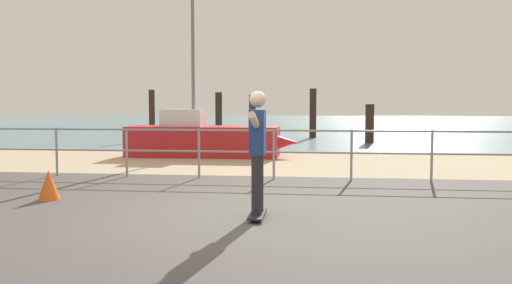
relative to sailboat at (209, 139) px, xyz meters
name	(u,v)px	position (x,y,z in m)	size (l,w,h in m)	color
ground_plane	(203,236)	(1.85, -9.01, -0.52)	(24.00, 10.00, 0.04)	#514C49
beach_strip	(268,162)	(1.85, -1.01, -0.52)	(24.00, 6.00, 0.04)	tan
sea_surface	(302,123)	(1.85, 26.99, -0.52)	(72.00, 50.00, 0.04)	slate
railing_fence	(199,146)	(0.73, -4.41, 0.17)	(12.55, 0.05, 1.05)	gray
sailboat	(209,139)	(0.00, 0.00, 0.00)	(4.95, 1.41, 5.31)	#B21E23
skateboard	(258,214)	(2.38, -8.04, -0.46)	(0.21, 0.80, 0.08)	black
skateboarder	(258,144)	(2.38, -8.04, 0.49)	(0.22, 1.45, 1.65)	#26262B
groyne_post_0	(152,115)	(-3.86, 6.54, 0.55)	(0.25, 0.25, 2.15)	#332319
groyne_post_1	(219,114)	(-1.60, 9.76, 0.53)	(0.32, 0.32, 2.10)	#332319
groyne_post_2	(252,120)	(0.66, 4.89, 0.43)	(0.26, 0.26, 1.90)	#332319
groyne_post_3	(313,113)	(2.91, 8.84, 0.60)	(0.31, 0.31, 2.24)	#332319
groyne_post_4	(370,124)	(5.17, 5.94, 0.25)	(0.34, 0.34, 1.54)	#332319
traffic_cone	(49,185)	(-1.11, -7.12, -0.27)	(0.36, 0.36, 0.50)	#E55919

